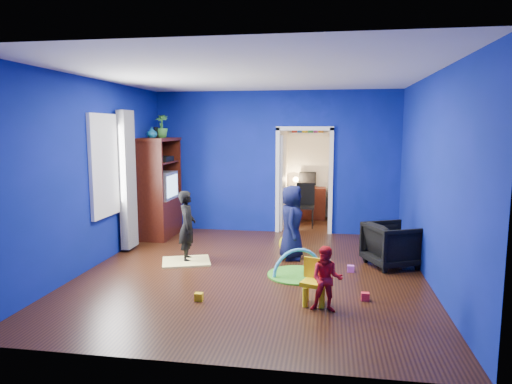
% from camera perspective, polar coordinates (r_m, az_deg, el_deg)
% --- Properties ---
extents(floor, '(5.00, 5.50, 0.01)m').
position_cam_1_polar(floor, '(6.97, -0.35, -9.95)').
color(floor, black).
rests_on(floor, ground).
extents(ceiling, '(5.00, 5.50, 0.01)m').
position_cam_1_polar(ceiling, '(6.67, -0.38, 14.48)').
color(ceiling, white).
rests_on(ceiling, wall_back).
extents(wall_back, '(5.00, 0.02, 2.90)m').
position_cam_1_polar(wall_back, '(9.38, 2.39, 3.72)').
color(wall_back, navy).
rests_on(wall_back, floor).
extents(wall_front, '(5.00, 0.02, 2.90)m').
position_cam_1_polar(wall_front, '(4.00, -6.82, -2.06)').
color(wall_front, navy).
rests_on(wall_front, floor).
extents(wall_left, '(0.02, 5.50, 2.90)m').
position_cam_1_polar(wall_left, '(7.49, -19.60, 2.20)').
color(wall_left, navy).
rests_on(wall_left, floor).
extents(wall_right, '(0.02, 5.50, 2.90)m').
position_cam_1_polar(wall_right, '(6.73, 21.15, 1.52)').
color(wall_right, navy).
rests_on(wall_right, floor).
extents(alcove, '(1.00, 1.75, 2.50)m').
position_cam_1_polar(alcove, '(10.22, 6.30, 2.90)').
color(alcove, silver).
rests_on(alcove, floor).
extents(armchair, '(0.99, 0.98, 0.69)m').
position_cam_1_polar(armchair, '(7.47, 16.69, -6.33)').
color(armchair, black).
rests_on(armchair, floor).
extents(child_black, '(0.37, 0.48, 1.15)m').
position_cam_1_polar(child_black, '(7.47, -8.58, -4.23)').
color(child_black, black).
rests_on(child_black, floor).
extents(child_navy, '(0.40, 0.61, 1.23)m').
position_cam_1_polar(child_navy, '(7.50, 4.47, -3.82)').
color(child_navy, '#0F1137').
rests_on(child_navy, floor).
extents(toddler_red, '(0.40, 0.32, 0.79)m').
position_cam_1_polar(toddler_red, '(5.49, 8.82, -10.72)').
color(toddler_red, red).
rests_on(toddler_red, floor).
extents(vase, '(0.23, 0.23, 0.21)m').
position_cam_1_polar(vase, '(8.87, -12.90, 7.26)').
color(vase, '#0C5161').
rests_on(vase, tv_armoire).
extents(potted_plant, '(0.28, 0.28, 0.45)m').
position_cam_1_polar(potted_plant, '(9.35, -11.73, 8.07)').
color(potted_plant, green).
rests_on(potted_plant, tv_armoire).
extents(tv_armoire, '(0.58, 1.14, 1.96)m').
position_cam_1_polar(tv_armoire, '(9.22, -12.00, 0.54)').
color(tv_armoire, '#381309').
rests_on(tv_armoire, floor).
extents(crt_tv, '(0.46, 0.70, 0.54)m').
position_cam_1_polar(crt_tv, '(9.20, -11.77, 0.79)').
color(crt_tv, silver).
rests_on(crt_tv, tv_armoire).
extents(yellow_blanket, '(0.91, 0.82, 0.03)m').
position_cam_1_polar(yellow_blanket, '(7.51, -8.73, -8.58)').
color(yellow_blanket, '#F2E07A').
rests_on(yellow_blanket, floor).
extents(hopper_ball, '(0.37, 0.37, 0.37)m').
position_cam_1_polar(hopper_ball, '(7.85, 4.21, -6.52)').
color(hopper_ball, yellow).
rests_on(hopper_ball, floor).
extents(kid_chair, '(0.36, 0.36, 0.50)m').
position_cam_1_polar(kid_chair, '(5.73, 7.27, -11.39)').
color(kid_chair, yellow).
rests_on(kid_chair, floor).
extents(play_mat, '(0.88, 0.88, 0.02)m').
position_cam_1_polar(play_mat, '(6.82, 5.22, -10.28)').
color(play_mat, green).
rests_on(play_mat, floor).
extents(toy_arch, '(0.71, 0.43, 0.79)m').
position_cam_1_polar(toy_arch, '(6.82, 5.22, -10.21)').
color(toy_arch, '#3F8CD8').
rests_on(toy_arch, floor).
extents(window_left, '(0.03, 0.95, 1.55)m').
position_cam_1_polar(window_left, '(7.78, -18.31, 3.19)').
color(window_left, white).
rests_on(window_left, wall_left).
extents(curtain, '(0.14, 0.42, 2.40)m').
position_cam_1_polar(curtain, '(8.25, -15.76, 1.45)').
color(curtain, slate).
rests_on(curtain, floor).
extents(doorway, '(1.16, 0.10, 2.10)m').
position_cam_1_polar(doorway, '(9.37, 6.02, 1.22)').
color(doorway, white).
rests_on(doorway, floor).
extents(study_desk, '(0.88, 0.44, 0.75)m').
position_cam_1_polar(study_desk, '(10.96, 6.40, -1.37)').
color(study_desk, '#3D140A').
rests_on(study_desk, floor).
extents(desk_monitor, '(0.40, 0.05, 0.32)m').
position_cam_1_polar(desk_monitor, '(11.00, 6.47, 1.69)').
color(desk_monitor, black).
rests_on(desk_monitor, study_desk).
extents(desk_lamp, '(0.14, 0.14, 0.14)m').
position_cam_1_polar(desk_lamp, '(10.96, 4.99, 1.58)').
color(desk_lamp, '#FFD88C').
rests_on(desk_lamp, study_desk).
extents(folding_chair, '(0.40, 0.40, 0.92)m').
position_cam_1_polar(folding_chair, '(10.00, 6.14, -1.78)').
color(folding_chair, black).
rests_on(folding_chair, floor).
extents(book_shelf, '(0.88, 0.24, 0.04)m').
position_cam_1_polar(book_shelf, '(10.92, 6.56, 7.27)').
color(book_shelf, white).
rests_on(book_shelf, study_desk).
extents(toy_0, '(0.10, 0.08, 0.10)m').
position_cam_1_polar(toy_0, '(6.02, 13.49, -12.59)').
color(toy_0, '#FA292F').
rests_on(toy_0, floor).
extents(toy_1, '(0.10, 0.08, 0.10)m').
position_cam_1_polar(toy_1, '(5.90, -7.16, -12.87)').
color(toy_1, yellow).
rests_on(toy_1, floor).
extents(toy_2, '(0.11, 0.11, 0.11)m').
position_cam_1_polar(toy_2, '(7.13, 6.50, -9.12)').
color(toy_2, green).
rests_on(toy_2, floor).
extents(toy_3, '(0.10, 0.08, 0.10)m').
position_cam_1_polar(toy_3, '(7.09, 11.75, -9.37)').
color(toy_3, '#D24EBF').
rests_on(toy_3, floor).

